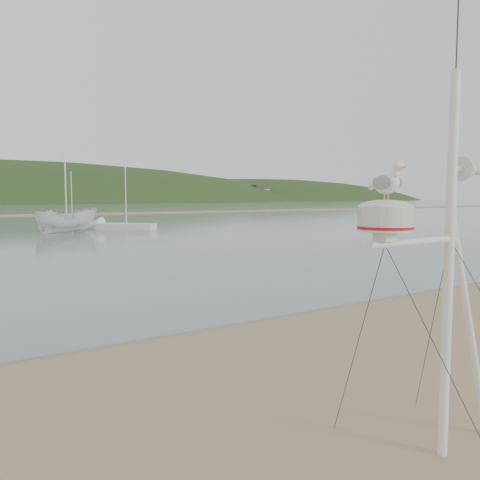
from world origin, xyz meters
TOP-DOWN VIEW (x-y plane):
  - ground at (0.00, 0.00)m, footprint 560.00×560.00m
  - mast_rig at (2.45, -1.89)m, footprint 2.18×2.33m
  - boat_white at (8.31, 33.58)m, footprint 1.86×1.81m
  - sailboat_blue_far at (12.67, 47.02)m, footprint 3.23×5.65m
  - sailboat_white_near at (12.19, 35.36)m, footprint 5.31×5.53m

SIDE VIEW (x-z plane):
  - ground at x=0.00m, z-range 0.00..0.00m
  - sailboat_white_near at x=12.19m, z-range -2.78..3.38m
  - sailboat_blue_far at x=12.67m, z-range -2.47..3.08m
  - mast_rig at x=2.45m, z-range -1.27..3.65m
  - boat_white at x=8.31m, z-range 0.04..4.72m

